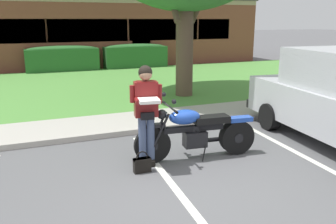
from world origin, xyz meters
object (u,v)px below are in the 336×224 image
(hedge_center_left, at_px, (135,55))
(brick_building, at_px, (39,30))
(handbag, at_px, (142,164))
(rider_person, at_px, (146,108))
(hedge_left, at_px, (62,58))
(motorcycle, at_px, (201,132))

(hedge_center_left, bearing_deg, brick_building, 125.96)
(handbag, distance_m, brick_building, 18.42)
(brick_building, bearing_deg, hedge_center_left, -54.04)
(rider_person, height_order, brick_building, brick_building)
(rider_person, xyz_separation_m, handbag, (-0.17, -0.26, -0.86))
(hedge_left, bearing_deg, rider_person, -90.22)
(motorcycle, bearing_deg, handbag, -169.19)
(motorcycle, bearing_deg, rider_person, 178.21)
(rider_person, distance_m, hedge_center_left, 12.83)
(handbag, distance_m, hedge_center_left, 13.13)
(motorcycle, height_order, handbag, motorcycle)
(hedge_left, xyz_separation_m, brick_building, (-0.59, 5.79, 1.18))
(hedge_left, bearing_deg, brick_building, 95.79)
(hedge_center_left, bearing_deg, hedge_left, 180.00)
(hedge_center_left, bearing_deg, rider_person, -106.58)
(motorcycle, xyz_separation_m, handbag, (-1.18, -0.23, -0.34))
(rider_person, relative_size, handbag, 4.74)
(rider_person, height_order, hedge_center_left, rider_person)
(rider_person, height_order, hedge_left, rider_person)
(motorcycle, xyz_separation_m, hedge_center_left, (2.66, 12.33, 0.17))
(motorcycle, height_order, brick_building, brick_building)
(rider_person, distance_m, brick_building, 18.11)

